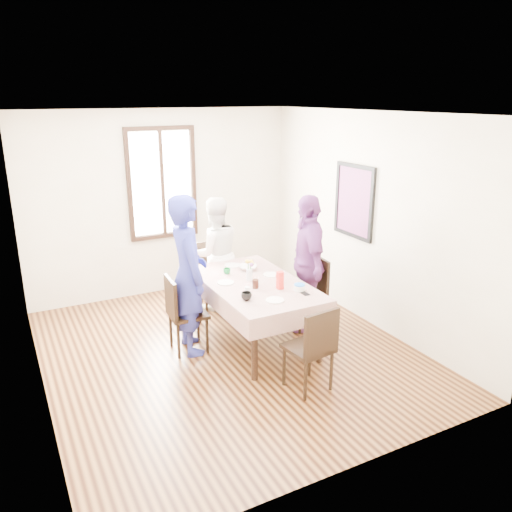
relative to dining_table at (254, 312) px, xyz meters
name	(u,v)px	position (x,y,z in m)	size (l,w,h in m)	color
ground	(228,351)	(-0.40, -0.10, -0.38)	(4.50, 4.50, 0.00)	black
back_wall	(163,203)	(-0.40, 2.15, 0.98)	(4.00, 4.00, 0.00)	beige
right_wall	(369,221)	(1.60, -0.10, 0.98)	(4.50, 4.50, 0.00)	beige
window_frame	(162,183)	(-0.40, 2.13, 1.27)	(1.02, 0.06, 1.62)	black
window_pane	(162,183)	(-0.40, 2.14, 1.27)	(0.90, 0.02, 1.50)	white
art_poster	(354,201)	(1.58, 0.20, 1.18)	(0.04, 0.76, 0.96)	red
dining_table	(254,312)	(0.00, 0.00, 0.00)	(0.94, 1.72, 0.75)	black
tablecloth	(254,283)	(0.00, 0.00, 0.38)	(1.06, 1.84, 0.01)	#4F0500
chair_left	(188,313)	(-0.78, 0.16, 0.08)	(0.42, 0.42, 0.91)	black
chair_right	(306,293)	(0.78, 0.05, 0.08)	(0.42, 0.42, 0.91)	black
chair_far	(215,276)	(0.00, 1.19, 0.08)	(0.42, 0.42, 0.91)	black
chair_near	(308,347)	(0.00, -1.19, 0.08)	(0.42, 0.42, 0.91)	black
person_left	(188,275)	(-0.76, 0.16, 0.55)	(0.68, 0.44, 1.85)	navy
person_far	(215,254)	(0.00, 1.16, 0.41)	(0.77, 0.60, 1.58)	white
person_right	(306,263)	(0.76, 0.05, 0.49)	(1.02, 0.42, 1.74)	#73357B
mug_black	(246,296)	(-0.33, -0.46, 0.43)	(0.12, 0.12, 0.09)	black
mug_flag	(279,278)	(0.28, -0.11, 0.43)	(0.08, 0.08, 0.08)	red
mug_green	(227,271)	(-0.16, 0.42, 0.42)	(0.09, 0.09, 0.07)	#0C7226
serving_bowl	(248,268)	(0.13, 0.44, 0.41)	(0.23, 0.23, 0.06)	white
juice_carton	(280,280)	(0.16, -0.33, 0.49)	(0.07, 0.07, 0.21)	red
butter_tub	(299,288)	(0.33, -0.48, 0.42)	(0.13, 0.13, 0.07)	white
jam_jar	(255,284)	(-0.08, -0.18, 0.44)	(0.07, 0.07, 0.10)	black
drinking_glass	(247,290)	(-0.24, -0.30, 0.43)	(0.06, 0.06, 0.09)	silver
smartphone	(305,293)	(0.33, -0.59, 0.39)	(0.07, 0.13, 0.01)	black
flower_vase	(249,275)	(-0.02, 0.08, 0.46)	(0.07, 0.07, 0.15)	silver
plate_left	(226,282)	(-0.31, 0.13, 0.39)	(0.20, 0.20, 0.01)	white
plate_right	(271,275)	(0.30, 0.12, 0.39)	(0.20, 0.20, 0.01)	white
plate_far	(232,265)	(0.03, 0.67, 0.39)	(0.20, 0.20, 0.01)	white
plate_near	(275,300)	(-0.06, -0.61, 0.39)	(0.20, 0.20, 0.01)	white
butter_lid	(300,285)	(0.33, -0.48, 0.46)	(0.12, 0.12, 0.01)	blue
flower_bunch	(249,265)	(-0.02, 0.08, 0.58)	(0.09, 0.09, 0.10)	yellow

